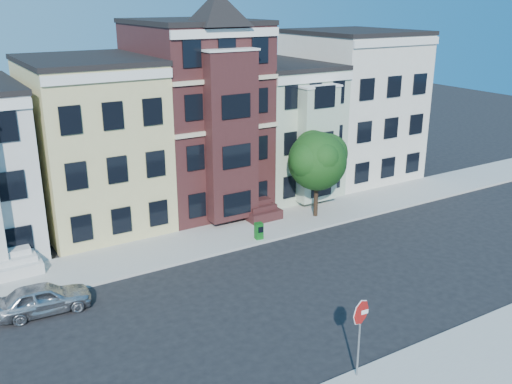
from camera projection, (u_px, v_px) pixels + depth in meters
ground at (327, 286)px, 28.23m from camera, size 120.00×120.00×0.00m
far_sidewalk at (245, 232)px, 34.67m from camera, size 60.00×4.00×0.15m
near_sidewalk at (457, 370)px, 21.75m from camera, size 60.00×4.00×0.15m
house_yellow at (93, 145)px, 34.87m from camera, size 7.00×9.00×10.00m
house_brown at (195, 117)px, 38.01m from camera, size 7.00×9.00×12.00m
house_green at (276, 129)px, 41.71m from camera, size 6.00×9.00×9.00m
house_cream at (351, 106)px, 44.85m from camera, size 8.00×9.00×11.00m
street_tree at (317, 165)px, 35.92m from camera, size 6.53×6.53×6.85m
parked_car at (43, 298)px, 25.68m from camera, size 4.25×1.98×1.41m
newspaper_box at (259, 231)px, 33.31m from camera, size 0.49×0.45×0.98m
stop_sign at (359, 334)px, 20.76m from camera, size 0.99×0.24×3.57m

